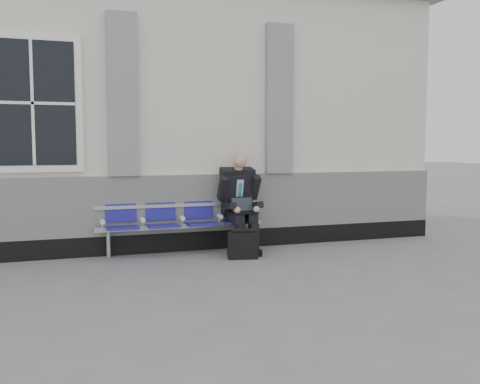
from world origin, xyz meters
name	(u,v)px	position (x,y,z in m)	size (l,w,h in m)	color
ground	(1,288)	(0.00, 0.00, 0.00)	(70.00, 70.00, 0.00)	slate
station_building	(16,113)	(-0.02, 3.47, 2.22)	(14.40, 4.40, 4.49)	beige
bench	(181,217)	(2.44, 1.32, 0.55)	(2.60, 0.47, 0.91)	#9EA0A3
businessman	(240,199)	(3.34, 1.18, 0.82)	(0.64, 0.87, 1.54)	black
briefcase	(243,245)	(3.20, 0.62, 0.20)	(0.46, 0.26, 0.45)	black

